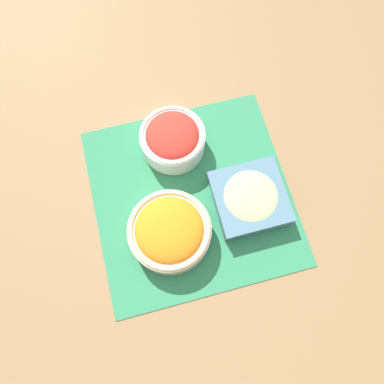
# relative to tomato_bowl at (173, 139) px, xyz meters

# --- Properties ---
(ground_plane) EXTENTS (3.00, 3.00, 0.00)m
(ground_plane) POSITION_rel_tomato_bowl_xyz_m (-0.14, -0.01, -0.05)
(ground_plane) COLOR olive
(placemat) EXTENTS (0.47, 0.47, 0.00)m
(placemat) POSITION_rel_tomato_bowl_xyz_m (-0.14, -0.01, -0.04)
(placemat) COLOR #2D7A51
(placemat) RESTS_ON ground_plane
(tomato_bowl) EXTENTS (0.16, 0.16, 0.08)m
(tomato_bowl) POSITION_rel_tomato_bowl_xyz_m (0.00, 0.00, 0.00)
(tomato_bowl) COLOR white
(tomato_bowl) RESTS_ON placemat
(carrot_bowl) EXTENTS (0.19, 0.19, 0.07)m
(carrot_bowl) POSITION_rel_tomato_bowl_xyz_m (-0.22, 0.06, -0.00)
(carrot_bowl) COLOR beige
(carrot_bowl) RESTS_ON placemat
(cucumber_bowl) EXTENTS (0.17, 0.17, 0.05)m
(cucumber_bowl) POSITION_rel_tomato_bowl_xyz_m (-0.19, -0.14, -0.02)
(cucumber_bowl) COLOR slate
(cucumber_bowl) RESTS_ON placemat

